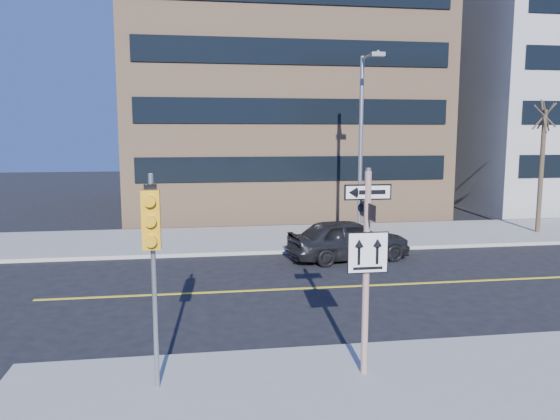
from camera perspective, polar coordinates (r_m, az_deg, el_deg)
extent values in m
plane|color=black|center=(13.67, 5.51, -12.81)|extent=(120.00, 120.00, 0.00)
cylinder|color=beige|center=(10.72, 8.97, -6.68)|extent=(0.13, 0.13, 4.00)
cylinder|color=gray|center=(10.40, 9.22, 4.21)|extent=(0.10, 0.10, 0.06)
cube|color=black|center=(10.43, 9.16, 1.85)|extent=(0.92, 0.03, 0.30)
cube|color=black|center=(10.48, 9.12, -0.05)|extent=(0.03, 0.92, 0.30)
cube|color=white|center=(10.54, 9.17, -4.42)|extent=(0.80, 0.03, 0.80)
cylinder|color=gray|center=(10.26, -13.02, -7.46)|extent=(0.09, 0.09, 4.00)
cube|color=#EAA416|center=(9.82, -13.32, -1.00)|extent=(0.32, 0.22, 1.05)
sphere|color=#8C0705|center=(9.65, -13.45, 0.94)|extent=(0.17, 0.17, 0.17)
sphere|color=black|center=(9.70, -13.38, -1.11)|extent=(0.17, 0.17, 0.17)
sphere|color=black|center=(9.76, -13.31, -3.14)|extent=(0.17, 0.17, 0.17)
imported|color=black|center=(21.17, 7.17, -3.06)|extent=(2.63, 4.97, 1.61)
cylinder|color=gray|center=(24.46, 8.41, 6.29)|extent=(0.18, 0.18, 8.00)
cylinder|color=gray|center=(23.72, 9.35, 15.67)|extent=(0.10, 2.20, 0.10)
cube|color=gray|center=(22.76, 10.15, 15.72)|extent=(0.55, 0.30, 0.16)
cylinder|color=#3D2F24|center=(28.74, 25.63, 3.64)|extent=(0.22, 0.22, 5.80)
cube|color=#A67F5C|center=(37.96, -0.86, 14.30)|extent=(18.00, 18.00, 18.00)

